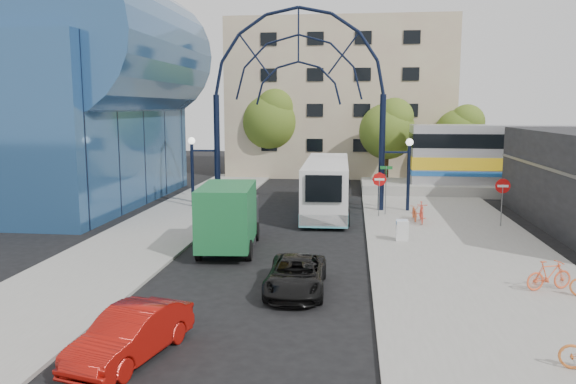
# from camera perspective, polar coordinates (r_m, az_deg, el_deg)

# --- Properties ---
(ground) EXTENTS (120.00, 120.00, 0.00)m
(ground) POSITION_cam_1_polar(r_m,az_deg,el_deg) (20.91, -2.74, -8.74)
(ground) COLOR black
(ground) RESTS_ON ground
(sidewalk_east) EXTENTS (8.00, 56.00, 0.12)m
(sidewalk_east) POSITION_cam_1_polar(r_m,az_deg,el_deg) (24.94, 17.41, -6.13)
(sidewalk_east) COLOR gray
(sidewalk_east) RESTS_ON ground
(plaza_west) EXTENTS (5.00, 50.00, 0.12)m
(plaza_west) POSITION_cam_1_polar(r_m,az_deg,el_deg) (28.17, -13.93, -4.32)
(plaza_west) COLOR gray
(plaza_west) RESTS_ON ground
(gateway_arch) EXTENTS (13.64, 0.44, 12.10)m
(gateway_arch) POSITION_cam_1_polar(r_m,az_deg,el_deg) (33.93, 1.06, 12.52)
(gateway_arch) COLOR black
(gateway_arch) RESTS_ON ground
(stop_sign) EXTENTS (0.80, 0.07, 2.50)m
(stop_sign) POSITION_cam_1_polar(r_m,az_deg,el_deg) (32.01, 9.26, 0.87)
(stop_sign) COLOR slate
(stop_sign) RESTS_ON sidewalk_east
(do_not_enter_sign) EXTENTS (0.76, 0.07, 2.48)m
(do_not_enter_sign) POSITION_cam_1_polar(r_m,az_deg,el_deg) (30.98, 20.96, 0.13)
(do_not_enter_sign) COLOR slate
(do_not_enter_sign) RESTS_ON sidewalk_east
(street_name_sign) EXTENTS (0.70, 0.70, 2.80)m
(street_name_sign) POSITION_cam_1_polar(r_m,az_deg,el_deg) (32.61, 9.92, 1.24)
(street_name_sign) COLOR slate
(street_name_sign) RESTS_ON sidewalk_east
(sandwich_board) EXTENTS (0.55, 0.61, 0.99)m
(sandwich_board) POSITION_cam_1_polar(r_m,az_deg,el_deg) (26.35, 11.53, -3.60)
(sandwich_board) COLOR white
(sandwich_board) RESTS_ON sidewalk_east
(transit_hall) EXTENTS (16.50, 18.00, 14.50)m
(transit_hall) POSITION_cam_1_polar(r_m,az_deg,el_deg) (39.35, -21.84, 8.66)
(transit_hall) COLOR #29507F
(transit_hall) RESTS_ON ground
(apartment_block) EXTENTS (20.00, 12.10, 14.00)m
(apartment_block) POSITION_cam_1_polar(r_m,az_deg,el_deg) (54.69, 5.32, 9.35)
(apartment_block) COLOR tan
(apartment_block) RESTS_ON ground
(tree_north_a) EXTENTS (4.48, 4.48, 7.00)m
(tree_north_a) POSITION_cam_1_polar(r_m,az_deg,el_deg) (45.74, 10.21, 6.41)
(tree_north_a) COLOR #382314
(tree_north_a) RESTS_ON ground
(tree_north_b) EXTENTS (5.12, 5.12, 8.00)m
(tree_north_b) POSITION_cam_1_polar(r_m,az_deg,el_deg) (50.14, -1.63, 7.48)
(tree_north_b) COLOR #382314
(tree_north_b) RESTS_ON ground
(tree_north_c) EXTENTS (4.16, 4.16, 6.50)m
(tree_north_c) POSITION_cam_1_polar(r_m,az_deg,el_deg) (48.48, 17.19, 5.89)
(tree_north_c) COLOR #382314
(tree_north_c) RESTS_ON ground
(city_bus) EXTENTS (2.84, 11.35, 3.10)m
(city_bus) POSITION_cam_1_polar(r_m,az_deg,el_deg) (33.65, 3.95, 0.70)
(city_bus) COLOR silver
(city_bus) RESTS_ON ground
(green_truck) EXTENTS (2.66, 6.03, 2.96)m
(green_truck) POSITION_cam_1_polar(r_m,az_deg,el_deg) (24.82, -5.96, -2.48)
(green_truck) COLOR black
(green_truck) RESTS_ON ground
(black_suv) EXTENTS (2.01, 4.24, 1.17)m
(black_suv) POSITION_cam_1_polar(r_m,az_deg,el_deg) (19.27, 0.83, -8.43)
(black_suv) COLOR black
(black_suv) RESTS_ON ground
(red_sedan) EXTENTS (2.26, 4.11, 1.28)m
(red_sedan) POSITION_cam_1_polar(r_m,az_deg,el_deg) (14.91, -15.67, -13.72)
(red_sedan) COLOR #940E09
(red_sedan) RESTS_ON ground
(bike_near_a) EXTENTS (0.58, 1.67, 0.88)m
(bike_near_a) POSITION_cam_1_polar(r_m,az_deg,el_deg) (31.44, 12.74, -2.01)
(bike_near_a) COLOR #D8592B
(bike_near_a) RESTS_ON sidewalk_east
(bike_near_b) EXTENTS (0.59, 1.86, 1.11)m
(bike_near_b) POSITION_cam_1_polar(r_m,az_deg,el_deg) (30.81, 13.41, -2.04)
(bike_near_b) COLOR #EE432F
(bike_near_b) RESTS_ON sidewalk_east
(bike_far_b) EXTENTS (1.76, 1.01, 1.02)m
(bike_far_b) POSITION_cam_1_polar(r_m,az_deg,el_deg) (21.02, 25.00, -7.67)
(bike_far_b) COLOR #E8582E
(bike_far_b) RESTS_ON sidewalk_east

